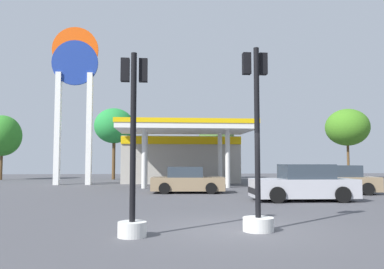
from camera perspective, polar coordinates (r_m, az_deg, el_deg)
name	(u,v)px	position (r m, az deg, el deg)	size (l,w,h in m)	color
ground_plane	(237,229)	(10.33, 6.69, -13.85)	(90.00, 90.00, 0.00)	#47474C
gas_station	(180,156)	(32.18, -1.78, -3.24)	(9.51, 11.89, 4.54)	#ADA89E
station_pole_sign	(75,85)	(31.00, -17.13, 7.03)	(3.51, 0.56, 12.20)	white
car_0	(187,181)	(21.67, -0.68, -6.96)	(4.22, 2.14, 1.47)	black
car_1	(336,181)	(22.42, 20.71, -6.50)	(4.53, 2.39, 1.56)	black
car_2	(303,184)	(18.06, 16.24, -7.13)	(4.66, 2.25, 1.64)	black
traffic_signal_0	(133,169)	(9.23, -8.82, -5.15)	(0.68, 0.70, 4.39)	silver
traffic_signal_1	(257,172)	(9.99, 9.71, -5.48)	(0.78, 0.78, 4.74)	silver
tree_0	(2,136)	(41.14, -26.48, -0.16)	(3.60, 3.60, 6.22)	brown
tree_1	(114,126)	(38.54, -11.54, 1.25)	(3.89, 3.89, 7.02)	brown
tree_2	(217,139)	(39.36, 3.69, -0.61)	(3.66, 3.66, 5.74)	brown
tree_3	(347,127)	(41.56, 22.17, 0.99)	(4.31, 4.31, 7.06)	brown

